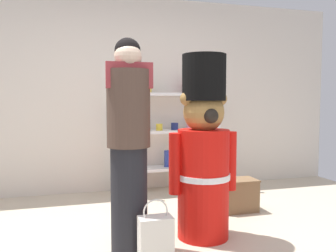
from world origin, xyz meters
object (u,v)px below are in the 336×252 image
at_px(merchandise_shelf, 166,129).
at_px(person_shopper, 129,142).
at_px(shopping_bag, 156,239).
at_px(display_crate, 238,195).
at_px(teddy_bear_guard, 203,153).

height_order(merchandise_shelf, person_shopper, person_shopper).
bearing_deg(person_shopper, shopping_bag, -59.81).
distance_m(person_shopper, display_crate, 1.65).
xyz_separation_m(shopping_bag, display_crate, (1.17, 0.96, -0.00)).
distance_m(person_shopper, shopping_bag, 0.77).
bearing_deg(display_crate, shopping_bag, -140.57).
distance_m(teddy_bear_guard, shopping_bag, 0.86).
bearing_deg(display_crate, teddy_bear_guard, -137.67).
distance_m(shopping_bag, display_crate, 1.51).
height_order(teddy_bear_guard, display_crate, teddy_bear_guard).
relative_size(teddy_bear_guard, shopping_bag, 3.32).
relative_size(person_shopper, shopping_bag, 3.51).
distance_m(teddy_bear_guard, display_crate, 1.04).
bearing_deg(display_crate, person_shopper, -152.19).
distance_m(merchandise_shelf, shopping_bag, 2.25).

